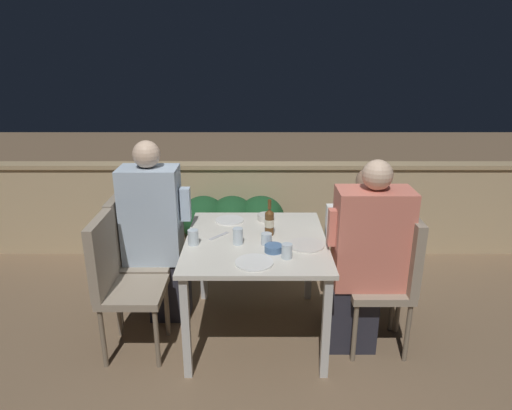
% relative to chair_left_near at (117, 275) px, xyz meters
% --- Properties ---
extents(ground_plane, '(16.00, 16.00, 0.00)m').
position_rel_chair_left_near_xyz_m(ground_plane, '(0.90, 0.21, -0.58)').
color(ground_plane, '#7A6047').
extents(parapet_wall, '(9.00, 0.18, 0.92)m').
position_rel_chair_left_near_xyz_m(parapet_wall, '(0.90, 1.59, -0.12)').
color(parapet_wall, tan).
rests_on(parapet_wall, ground_plane).
extents(dining_table, '(0.96, 1.04, 0.74)m').
position_rel_chair_left_near_xyz_m(dining_table, '(0.90, 0.21, 0.07)').
color(dining_table, silver).
rests_on(dining_table, ground_plane).
extents(planter_hedge, '(0.97, 0.47, 0.67)m').
position_rel_chair_left_near_xyz_m(planter_hedge, '(0.68, 1.30, -0.20)').
color(planter_hedge, brown).
rests_on(planter_hedge, ground_plane).
extents(chair_left_near, '(0.41, 0.40, 0.97)m').
position_rel_chair_left_near_xyz_m(chair_left_near, '(0.00, 0.00, 0.00)').
color(chair_left_near, gray).
rests_on(chair_left_near, ground_plane).
extents(chair_left_far, '(0.41, 0.40, 0.97)m').
position_rel_chair_left_near_xyz_m(chair_left_far, '(-0.02, 0.43, 0.00)').
color(chair_left_far, gray).
rests_on(chair_left_far, ground_plane).
extents(person_blue_shirt, '(0.49, 0.26, 1.37)m').
position_rel_chair_left_near_xyz_m(person_blue_shirt, '(0.18, 0.43, 0.11)').
color(person_blue_shirt, '#282833').
rests_on(person_blue_shirt, ground_plane).
extents(chair_right_near, '(0.41, 0.40, 0.97)m').
position_rel_chair_left_near_xyz_m(chair_right_near, '(1.81, 0.06, 0.00)').
color(chair_right_near, gray).
rests_on(chair_right_near, ground_plane).
extents(person_coral_top, '(0.52, 0.26, 1.33)m').
position_rel_chair_left_near_xyz_m(person_coral_top, '(1.62, 0.06, 0.09)').
color(person_coral_top, '#282833').
rests_on(person_coral_top, ground_plane).
extents(chair_right_far, '(0.41, 0.40, 0.97)m').
position_rel_chair_left_near_xyz_m(chair_right_far, '(1.85, 0.38, 0.00)').
color(chair_right_far, gray).
rests_on(chair_right_far, ground_plane).
extents(person_white_polo, '(0.49, 0.26, 1.19)m').
position_rel_chair_left_near_xyz_m(person_white_polo, '(1.65, 0.38, 0.02)').
color(person_white_polo, '#282833').
rests_on(person_white_polo, ground_plane).
extents(beer_bottle, '(0.06, 0.06, 0.26)m').
position_rel_chair_left_near_xyz_m(beer_bottle, '(1.00, 0.29, 0.25)').
color(beer_bottle, brown).
rests_on(beer_bottle, dining_table).
extents(plate_0, '(0.21, 0.21, 0.01)m').
position_rel_chair_left_near_xyz_m(plate_0, '(0.70, 0.55, 0.16)').
color(plate_0, white).
rests_on(plate_0, dining_table).
extents(plate_1, '(0.23, 0.23, 0.01)m').
position_rel_chair_left_near_xyz_m(plate_1, '(0.89, -0.15, 0.16)').
color(plate_1, white).
rests_on(plate_1, dining_table).
extents(plate_2, '(0.24, 0.24, 0.01)m').
position_rel_chair_left_near_xyz_m(plate_2, '(1.23, 0.11, 0.16)').
color(plate_2, silver).
rests_on(plate_2, dining_table).
extents(bowl_0, '(0.12, 0.12, 0.04)m').
position_rel_chair_left_near_xyz_m(bowl_0, '(1.01, 0.02, 0.18)').
color(bowl_0, '#4C709E').
rests_on(bowl_0, dining_table).
extents(bowl_1, '(0.13, 0.13, 0.05)m').
position_rel_chair_left_near_xyz_m(bowl_1, '(0.98, 0.58, 0.18)').
color(bowl_1, beige).
rests_on(bowl_1, dining_table).
extents(glass_cup_0, '(0.07, 0.07, 0.09)m').
position_rel_chair_left_near_xyz_m(glass_cup_0, '(1.09, -0.07, 0.20)').
color(glass_cup_0, silver).
rests_on(glass_cup_0, dining_table).
extents(glass_cup_1, '(0.07, 0.07, 0.10)m').
position_rel_chair_left_near_xyz_m(glass_cup_1, '(0.49, 0.13, 0.21)').
color(glass_cup_1, silver).
rests_on(glass_cup_1, dining_table).
extents(glass_cup_2, '(0.07, 0.07, 0.08)m').
position_rel_chair_left_near_xyz_m(glass_cup_2, '(0.97, 0.13, 0.20)').
color(glass_cup_2, silver).
rests_on(glass_cup_2, dining_table).
extents(glass_cup_3, '(0.07, 0.07, 0.11)m').
position_rel_chair_left_near_xyz_m(glass_cup_3, '(0.78, 0.14, 0.21)').
color(glass_cup_3, silver).
rests_on(glass_cup_3, dining_table).
extents(fork_0, '(0.13, 0.14, 0.01)m').
position_rel_chair_left_near_xyz_m(fork_0, '(0.65, 0.26, 0.16)').
color(fork_0, silver).
rests_on(fork_0, dining_table).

